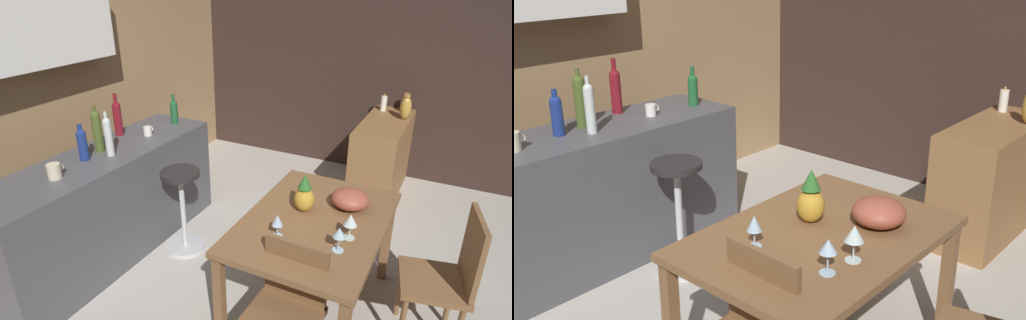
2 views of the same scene
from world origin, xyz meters
TOP-DOWN VIEW (x-y plane):
  - ground_plane at (0.00, 0.00)m, footprint 9.00×9.00m
  - wall_kitchen_back at (-0.06, 2.08)m, footprint 5.20×0.33m
  - wall_side_right at (2.55, 0.30)m, footprint 0.10×4.40m
  - dining_table at (-0.05, -0.36)m, footprint 1.26×0.87m
  - kitchen_counter at (-0.17, 1.38)m, footprint 2.10×0.60m
  - sideboard_cabinet at (1.95, -0.39)m, footprint 1.10×0.44m
  - chair_near_window at (-0.61, -0.42)m, footprint 0.41×0.41m
  - chair_by_doorway at (0.07, -1.19)m, footprint 0.48×0.48m
  - bar_stool at (0.14, 0.86)m, footprint 0.34×0.34m
  - wine_glass_left at (-0.31, -0.60)m, footprint 0.08×0.08m
  - wine_glass_right at (-0.15, -0.62)m, footprint 0.08×0.08m
  - wine_glass_center at (-0.33, -0.22)m, footprint 0.07×0.07m
  - pineapple_centerpiece at (0.03, -0.25)m, footprint 0.13×0.13m
  - fruit_bowl at (0.21, -0.52)m, footprint 0.25×0.25m
  - wine_bottle_olive at (-0.12, 1.44)m, footprint 0.07×0.07m
  - wine_bottle_clear at (-0.14, 1.30)m, footprint 0.06×0.06m
  - wine_bottle_ruby at (0.23, 1.57)m, footprint 0.07×0.07m
  - wine_bottle_cobalt at (-0.30, 1.41)m, footprint 0.07×0.07m
  - wine_bottle_green at (0.71, 1.34)m, footprint 0.07×0.07m
  - cup_white at (0.34, 1.34)m, footprint 0.11×0.07m
  - cup_cream at (-0.62, 1.34)m, footprint 0.13×0.09m
  - pillar_candle_tall at (2.31, -0.28)m, footprint 0.06×0.06m
  - vase_brass at (2.10, -0.54)m, footprint 0.11×0.11m
  - vase_copper at (2.37, -0.50)m, footprint 0.10×0.10m

SIDE VIEW (x-z plane):
  - ground_plane at x=0.00m, z-range 0.00..0.00m
  - bar_stool at x=0.14m, z-range 0.02..0.76m
  - sideboard_cabinet at x=1.95m, z-range 0.00..0.82m
  - kitchen_counter at x=-0.17m, z-range 0.00..0.90m
  - chair_near_window at x=-0.61m, z-range 0.06..0.91m
  - chair_by_doorway at x=0.07m, z-range 0.04..0.98m
  - dining_table at x=-0.05m, z-range 0.28..1.02m
  - fruit_bowl at x=0.21m, z-range 0.74..0.87m
  - wine_glass_center at x=-0.33m, z-range 0.77..0.92m
  - pineapple_centerpiece at x=0.03m, z-range 0.72..0.99m
  - wine_glass_left at x=-0.31m, z-range 0.78..0.93m
  - wine_glass_right at x=-0.15m, z-range 0.78..0.94m
  - pillar_candle_tall at x=2.31m, z-range 0.81..1.00m
  - vase_copper at x=2.37m, z-range 0.81..1.02m
  - cup_white at x=0.34m, z-range 0.90..0.98m
  - vase_brass at x=2.10m, z-range 0.81..1.08m
  - cup_cream at x=-0.62m, z-range 0.90..1.01m
  - wine_bottle_green at x=0.71m, z-range 0.88..1.17m
  - wine_bottle_cobalt at x=-0.30m, z-range 0.89..1.18m
  - wine_bottle_clear at x=-0.14m, z-range 0.89..1.24m
  - wine_bottle_ruby at x=0.23m, z-range 0.88..1.25m
  - wine_bottle_olive at x=-0.12m, z-range 0.89..1.27m
  - wall_side_right at x=2.55m, z-range 0.00..2.60m
  - wall_kitchen_back at x=-0.06m, z-range 0.11..2.71m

